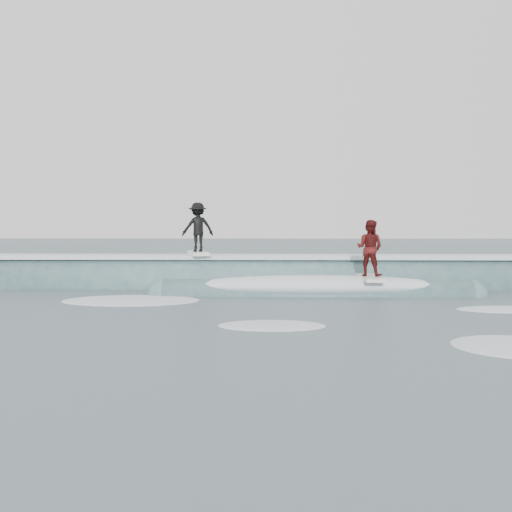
{
  "coord_description": "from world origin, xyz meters",
  "views": [
    {
      "loc": [
        0.42,
        -14.29,
        2.04
      ],
      "look_at": [
        0.0,
        3.59,
        1.1
      ],
      "focal_mm": 40.0,
      "sensor_mm": 36.0,
      "label": 1
    }
  ],
  "objects": [
    {
      "name": "breaking_wave",
      "position": [
        0.27,
        4.26,
        0.05
      ],
      "size": [
        21.7,
        3.8,
        2.04
      ],
      "color": "#3A6062",
      "rests_on": "ground"
    },
    {
      "name": "whitewater",
      "position": [
        0.24,
        -0.97,
        0.0
      ],
      "size": [
        17.27,
        7.82,
        0.1
      ],
      "color": "white",
      "rests_on": "ground"
    },
    {
      "name": "ground",
      "position": [
        0.0,
        0.0,
        0.0
      ],
      "size": [
        160.0,
        160.0,
        0.0
      ],
      "primitive_type": "plane",
      "color": "#3E515A",
      "rests_on": "ground"
    },
    {
      "name": "surfer_black",
      "position": [
        -1.96,
        4.59,
        1.92
      ],
      "size": [
        1.2,
        2.07,
        1.73
      ],
      "color": "white",
      "rests_on": "ground"
    },
    {
      "name": "surfer_red",
      "position": [
        3.35,
        2.39,
        1.3
      ],
      "size": [
        1.0,
        2.02,
        1.74
      ],
      "color": "silver",
      "rests_on": "ground"
    },
    {
      "name": "far_swells",
      "position": [
        -0.87,
        17.65,
        0.0
      ],
      "size": [
        38.57,
        8.65,
        0.8
      ],
      "color": "#3A6062",
      "rests_on": "ground"
    }
  ]
}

